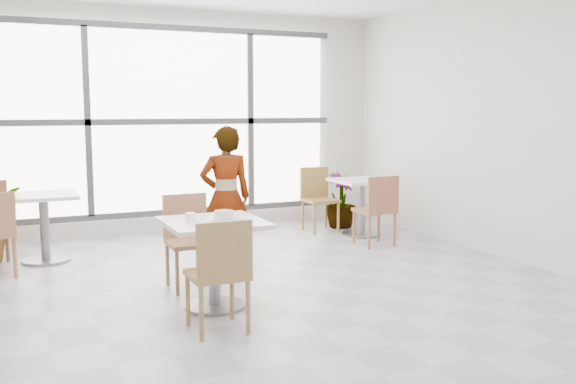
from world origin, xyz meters
name	(u,v)px	position (x,y,z in m)	size (l,w,h in m)	color
floor	(274,301)	(0.00, 0.00, 0.00)	(7.00, 7.00, 0.00)	#9E9EA5
wall_back	(172,121)	(0.00, 3.50, 1.50)	(6.00, 6.00, 0.00)	silver
wall_right	(538,125)	(3.00, 0.00, 1.50)	(7.00, 7.00, 0.00)	silver
window	(173,122)	(0.00, 3.44, 1.50)	(4.60, 0.07, 2.52)	white
main_table	(214,247)	(-0.53, 0.03, 0.52)	(0.80, 0.80, 0.75)	silver
chair_near	(220,268)	(-0.68, -0.58, 0.50)	(0.42, 0.42, 0.87)	olive
chair_far	(188,234)	(-0.55, 0.77, 0.50)	(0.42, 0.42, 0.87)	#9A6848
oatmeal_bowl	(224,215)	(-0.45, 0.00, 0.79)	(0.21, 0.21, 0.09)	silver
coffee_cup	(191,217)	(-0.71, 0.08, 0.78)	(0.16, 0.13, 0.07)	white
person	(226,197)	(0.01, 1.32, 0.75)	(0.55, 0.36, 1.50)	black
bg_table_left	(44,218)	(-1.73, 2.36, 0.49)	(0.70, 0.70, 0.75)	white
bg_table_right	(361,199)	(2.19, 2.19, 0.49)	(0.70, 0.70, 0.75)	white
bg_chair_right_near	(378,206)	(2.02, 1.51, 0.50)	(0.42, 0.42, 0.87)	#965742
bg_chair_right_far	(318,194)	(1.82, 2.73, 0.50)	(0.42, 0.42, 0.87)	olive
plant_right	(341,200)	(2.22, 2.80, 0.39)	(0.43, 0.43, 0.77)	#588A47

